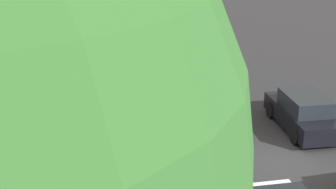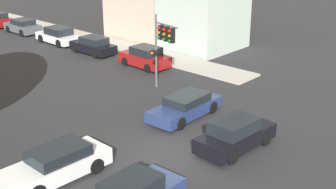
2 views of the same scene
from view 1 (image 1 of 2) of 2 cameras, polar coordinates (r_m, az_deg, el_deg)
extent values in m
plane|color=#28282B|center=(17.69, 13.72, -7.98)|extent=(300.00, 300.00, 0.00)
cylinder|color=#515456|center=(21.05, -10.51, 4.01)|extent=(0.14, 0.14, 4.81)
cylinder|color=#515456|center=(20.46, -7.82, 9.19)|extent=(0.49, 2.14, 0.10)
cube|color=black|center=(20.64, -9.25, 7.65)|extent=(0.35, 0.35, 0.90)
sphere|color=red|center=(20.39, -9.36, 8.35)|extent=(0.20, 0.20, 0.20)
sphere|color=#99660F|center=(20.45, -9.32, 7.53)|extent=(0.20, 0.20, 0.20)
sphere|color=#0F511E|center=(20.52, -9.27, 6.71)|extent=(0.20, 0.20, 0.20)
cube|color=black|center=(20.57, -7.75, 7.69)|extent=(0.35, 0.35, 0.90)
sphere|color=red|center=(20.32, -7.84, 8.39)|extent=(0.20, 0.20, 0.20)
sphere|color=#99660F|center=(20.39, -7.80, 7.57)|extent=(0.20, 0.20, 0.20)
sphere|color=#0F511E|center=(20.46, -7.76, 6.75)|extent=(0.20, 0.20, 0.20)
cube|color=black|center=(20.52, -6.23, 7.72)|extent=(0.35, 0.35, 0.90)
sphere|color=red|center=(20.27, -6.30, 8.43)|extent=(0.20, 0.20, 0.20)
sphere|color=#99660F|center=(20.34, -6.27, 7.60)|extent=(0.20, 0.20, 0.20)
sphere|color=#0F511E|center=(20.41, -6.24, 6.78)|extent=(0.20, 0.20, 0.20)
cube|color=black|center=(20.90, -10.57, 3.73)|extent=(0.28, 0.38, 0.35)
sphere|color=orange|center=(20.76, -10.62, 3.62)|extent=(0.18, 0.18, 0.18)
cube|color=navy|center=(19.95, 3.39, -2.44)|extent=(4.76, 1.98, 0.61)
cube|color=black|center=(19.91, 3.26, -0.80)|extent=(2.50, 1.68, 0.46)
cylinder|color=black|center=(19.03, 7.15, -4.26)|extent=(0.69, 0.24, 0.69)
cylinder|color=black|center=(18.51, 2.20, -4.84)|extent=(0.69, 0.24, 0.69)
cylinder|color=black|center=(21.54, 4.39, -1.12)|extent=(0.69, 0.24, 0.69)
cylinder|color=black|center=(21.09, -0.02, -1.55)|extent=(0.69, 0.24, 0.69)
cube|color=black|center=(20.35, 16.01, -2.57)|extent=(4.37, 2.02, 0.74)
cube|color=black|center=(19.96, 16.40, -0.94)|extent=(2.31, 1.69, 0.64)
cylinder|color=black|center=(21.24, 12.47, -1.89)|extent=(0.71, 0.26, 0.69)
cylinder|color=black|center=(21.88, 16.54, -1.59)|extent=(0.71, 0.26, 0.69)
cylinder|color=black|center=(19.01, 15.28, -4.88)|extent=(0.71, 0.26, 0.69)
cylinder|color=black|center=(19.72, 19.72, -4.44)|extent=(0.71, 0.26, 0.69)
cube|color=maroon|center=(24.36, -19.23, 0.91)|extent=(1.90, 3.96, 0.78)
cube|color=black|center=(24.13, -19.05, 2.46)|extent=(1.63, 2.08, 0.59)
cylinder|color=black|center=(23.49, -16.51, -0.13)|extent=(0.24, 0.65, 0.64)
cylinder|color=black|center=(25.07, -16.19, 1.21)|extent=(0.24, 0.65, 0.64)
camera|label=2|loc=(20.50, 82.82, 9.28)|focal=50.00mm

